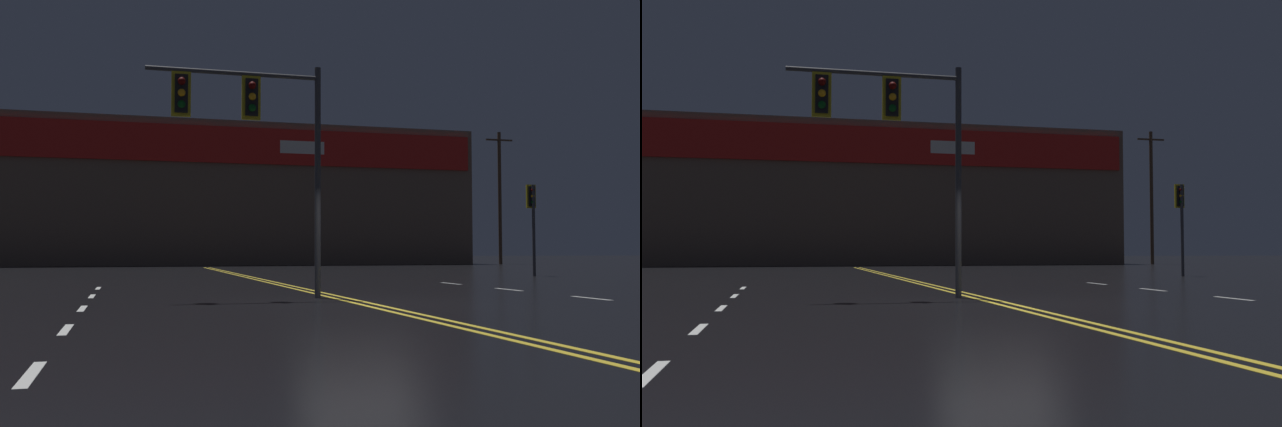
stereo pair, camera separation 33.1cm
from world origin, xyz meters
The scene contains 6 objects.
ground_plane centered at (0.00, 0.00, 0.00)m, with size 200.00×200.00×0.00m, color black.
road_markings centered at (1.12, -1.76, 0.00)m, with size 16.18×60.00×0.01m.
traffic_signal_median centered at (-2.07, 1.72, 4.02)m, with size 3.94×0.36×5.29m.
traffic_signal_corner_northeast centered at (11.67, 12.45, 2.81)m, with size 0.42×0.36×3.82m.
building_backdrop centered at (0.00, 39.77, 5.05)m, with size 40.77×10.23×10.06m.
utility_pole_row centered at (-1.87, 34.74, 5.82)m, with size 47.18×0.26×12.19m.
Camera 2 is at (-4.31, -14.04, 1.09)m, focal length 40.00 mm.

